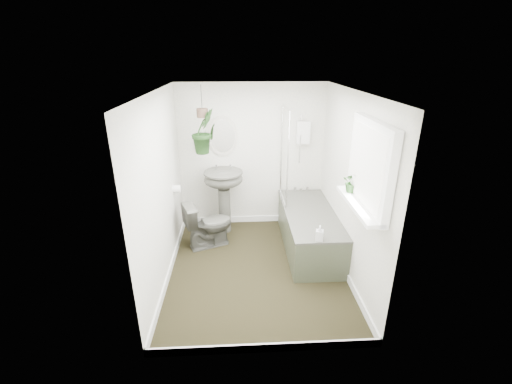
{
  "coord_description": "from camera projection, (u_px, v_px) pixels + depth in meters",
  "views": [
    {
      "loc": [
        -0.22,
        -3.87,
        2.69
      ],
      "look_at": [
        0.0,
        0.15,
        1.05
      ],
      "focal_mm": 24.0,
      "sensor_mm": 36.0,
      "label": 1
    }
  ],
  "objects": [
    {
      "name": "window_sill",
      "position": [
        359.0,
        205.0,
        3.55
      ],
      "size": [
        0.18,
        1.0,
        0.04
      ],
      "primitive_type": "cube",
      "color": "white",
      "rests_on": "wall_right"
    },
    {
      "name": "soap_bottle",
      "position": [
        320.0,
        233.0,
        4.12
      ],
      "size": [
        0.11,
        0.11,
        0.2
      ],
      "primitive_type": "imported",
      "rotation": [
        0.0,
        0.0,
        -0.25
      ],
      "color": "#372D2F",
      "rests_on": "bathtub"
    },
    {
      "name": "skirting",
      "position": [
        257.0,
        265.0,
        4.59
      ],
      "size": [
        2.3,
        2.8,
        0.1
      ],
      "primitive_type": "cube",
      "color": "white",
      "rests_on": "floor"
    },
    {
      "name": "pedestal_sink",
      "position": [
        224.0,
        202.0,
        5.41
      ],
      "size": [
        0.65,
        0.57,
        1.02
      ],
      "primitive_type": null,
      "rotation": [
        0.0,
        0.0,
        0.1
      ],
      "color": "#4A4B43",
      "rests_on": "floor"
    },
    {
      "name": "ceiling",
      "position": [
        257.0,
        91.0,
        3.74
      ],
      "size": [
        2.3,
        2.8,
        0.02
      ],
      "primitive_type": "cube",
      "color": "white",
      "rests_on": "ground"
    },
    {
      "name": "wall_back",
      "position": [
        252.0,
        157.0,
        5.48
      ],
      "size": [
        2.3,
        0.02,
        2.3
      ],
      "primitive_type": "cube",
      "color": "white",
      "rests_on": "ground"
    },
    {
      "name": "wall_sconce",
      "position": [
        197.0,
        143.0,
        5.29
      ],
      "size": [
        0.04,
        0.04,
        0.22
      ],
      "primitive_type": "cylinder",
      "color": "black",
      "rests_on": "wall_back"
    },
    {
      "name": "oval_mirror",
      "position": [
        223.0,
        136.0,
        5.29
      ],
      "size": [
        0.46,
        0.03,
        0.62
      ],
      "primitive_type": "ellipsoid",
      "color": "beige",
      "rests_on": "wall_back"
    },
    {
      "name": "floor",
      "position": [
        257.0,
        269.0,
        4.61
      ],
      "size": [
        2.3,
        2.8,
        0.02
      ],
      "primitive_type": "cube",
      "color": "black",
      "rests_on": "ground"
    },
    {
      "name": "wall_front",
      "position": [
        266.0,
        251.0,
        2.87
      ],
      "size": [
        2.3,
        0.02,
        2.3
      ],
      "primitive_type": "cube",
      "color": "white",
      "rests_on": "ground"
    },
    {
      "name": "hanging_pot",
      "position": [
        202.0,
        113.0,
        4.73
      ],
      "size": [
        0.16,
        0.16,
        0.12
      ],
      "primitive_type": "cylinder",
      "color": "#4D382B",
      "rests_on": "ceiling"
    },
    {
      "name": "shower_box",
      "position": [
        303.0,
        132.0,
        5.3
      ],
      "size": [
        0.2,
        0.1,
        0.35
      ],
      "primitive_type": "cube",
      "color": "white",
      "rests_on": "wall_back"
    },
    {
      "name": "toilet_roll_holder",
      "position": [
        177.0,
        189.0,
        4.86
      ],
      "size": [
        0.11,
        0.11,
        0.11
      ],
      "primitive_type": "cylinder",
      "rotation": [
        0.0,
        1.57,
        0.0
      ],
      "color": "white",
      "rests_on": "wall_left"
    },
    {
      "name": "toilet",
      "position": [
        208.0,
        224.0,
        5.04
      ],
      "size": [
        0.78,
        0.62,
        0.7
      ],
      "primitive_type": "imported",
      "rotation": [
        0.0,
        0.0,
        1.95
      ],
      "color": "#4A4B43",
      "rests_on": "floor"
    },
    {
      "name": "bath_screen",
      "position": [
        284.0,
        156.0,
        5.06
      ],
      "size": [
        0.04,
        0.72,
        1.4
      ],
      "primitive_type": null,
      "color": "silver",
      "rests_on": "bathtub"
    },
    {
      "name": "sill_plant",
      "position": [
        353.0,
        182.0,
        3.77
      ],
      "size": [
        0.26,
        0.24,
        0.24
      ],
      "primitive_type": "imported",
      "rotation": [
        0.0,
        0.0,
        -0.31
      ],
      "color": "black",
      "rests_on": "window_sill"
    },
    {
      "name": "wall_right",
      "position": [
        350.0,
        187.0,
        4.23
      ],
      "size": [
        0.02,
        2.8,
        2.3
      ],
      "primitive_type": "cube",
      "color": "white",
      "rests_on": "ground"
    },
    {
      "name": "hanging_plant",
      "position": [
        203.0,
        131.0,
        4.82
      ],
      "size": [
        0.45,
        0.44,
        0.63
      ],
      "primitive_type": "imported",
      "rotation": [
        0.0,
        0.0,
        0.74
      ],
      "color": "black",
      "rests_on": "ceiling"
    },
    {
      "name": "wall_left",
      "position": [
        161.0,
        191.0,
        4.11
      ],
      "size": [
        0.02,
        2.8,
        2.3
      ],
      "primitive_type": "cube",
      "color": "white",
      "rests_on": "ground"
    },
    {
      "name": "window_recess",
      "position": [
        370.0,
        166.0,
        3.39
      ],
      "size": [
        0.08,
        1.0,
        0.9
      ],
      "primitive_type": "cube",
      "color": "white",
      "rests_on": "wall_right"
    },
    {
      "name": "window_blinds",
      "position": [
        366.0,
        166.0,
        3.39
      ],
      "size": [
        0.01,
        0.86,
        0.76
      ],
      "primitive_type": "cube",
      "color": "white",
      "rests_on": "wall_right"
    },
    {
      "name": "bathtub",
      "position": [
        309.0,
        230.0,
        5.0
      ],
      "size": [
        0.72,
        1.72,
        0.58
      ],
      "primitive_type": null,
      "color": "#4A4B43",
      "rests_on": "floor"
    }
  ]
}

